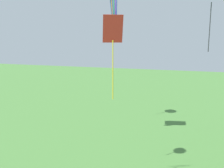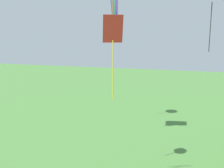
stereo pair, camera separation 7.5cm
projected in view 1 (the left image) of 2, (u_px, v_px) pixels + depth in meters
The scene contains 1 object.
kite_red_diamond at pixel (113, 38), 11.65m from camera, with size 1.00×0.73×3.99m.
Camera 1 is at (3.68, -3.95, 7.76)m, focal length 40.00 mm.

